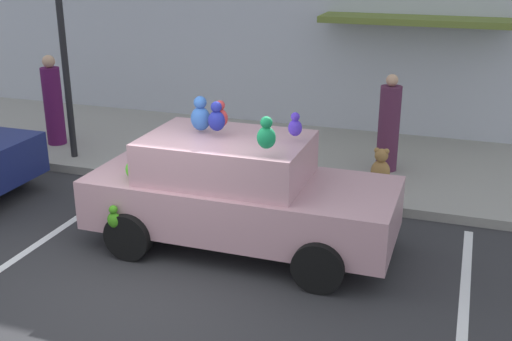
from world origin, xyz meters
The scene contains 9 objects.
ground_plane centered at (0.00, 0.00, 0.00)m, with size 60.00×60.00×0.00m, color #2D2D30.
sidewalk centered at (0.00, 5.00, 0.07)m, with size 24.00×4.00×0.15m, color gray.
parking_stripe_front centered at (3.75, 1.00, 0.00)m, with size 0.12×3.60×0.01m, color silver.
parking_stripe_rear centered at (-1.91, 1.00, 0.00)m, with size 0.12×3.60×0.01m, color silver.
plush_covered_car centered at (0.73, 1.30, 0.80)m, with size 4.12×1.90×2.04m.
teddy_bear_on_sidewalk centered at (2.27, 3.97, 0.43)m, with size 0.32×0.27×0.61m.
street_lamp_post centered at (-3.38, 3.50, 2.67)m, with size 0.28×0.28×4.15m.
pedestrian_near_shopfront centered at (2.27, 4.68, 0.93)m, with size 0.37×0.37×1.70m.
pedestrian_walking_past centered at (-4.17, 4.09, 0.97)m, with size 0.37×0.37×1.77m.
Camera 1 is at (3.54, -6.07, 3.95)m, focal length 44.42 mm.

